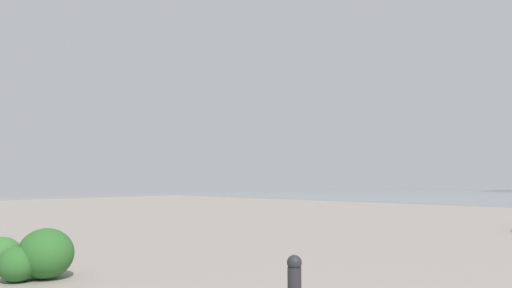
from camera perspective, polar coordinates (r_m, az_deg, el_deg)
The scene contains 3 objects.
shrub_low at distance 8.33m, azimuth -25.39°, elevation -12.18°, with size 0.60×0.54×0.51m.
shrub_round at distance 8.41m, azimuth -22.65°, elevation -11.34°, with size 0.89×0.80×0.76m.
shrub_wide at distance 9.23m, azimuth -26.81°, elevation -11.11°, with size 0.67×0.60×0.57m.
Camera 1 is at (-1.30, 2.26, 1.50)m, focal length 35.41 mm.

